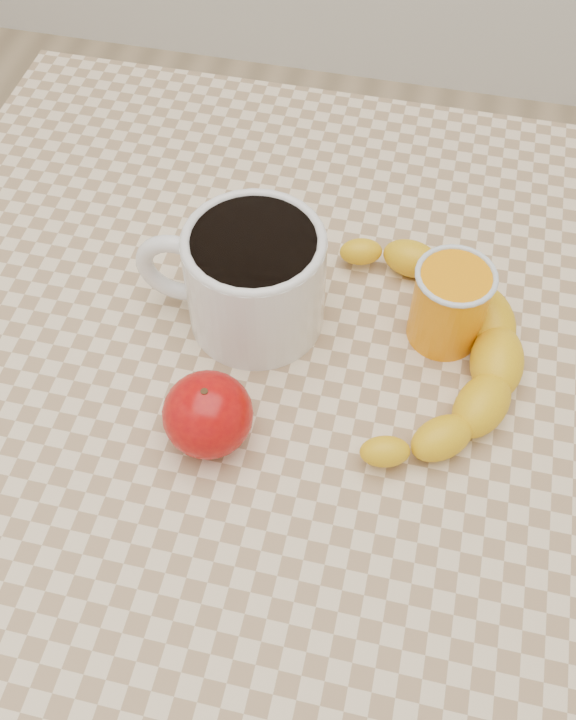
% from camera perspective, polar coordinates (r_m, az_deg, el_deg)
% --- Properties ---
extents(ground, '(3.00, 3.00, 0.00)m').
position_cam_1_polar(ground, '(1.38, -0.00, -18.82)').
color(ground, tan).
rests_on(ground, ground).
extents(table, '(0.80, 0.80, 0.75)m').
position_cam_1_polar(table, '(0.77, -0.00, -4.56)').
color(table, beige).
rests_on(table, ground).
extents(coffee_mug, '(0.17, 0.12, 0.10)m').
position_cam_1_polar(coffee_mug, '(0.69, -2.63, 6.02)').
color(coffee_mug, silver).
rests_on(coffee_mug, table).
extents(orange_juice_glass, '(0.07, 0.07, 0.08)m').
position_cam_1_polar(orange_juice_glass, '(0.71, 11.41, 3.95)').
color(orange_juice_glass, orange).
rests_on(orange_juice_glass, table).
extents(apple, '(0.09, 0.09, 0.07)m').
position_cam_1_polar(apple, '(0.64, -5.72, -3.88)').
color(apple, '#910409').
rests_on(apple, table).
extents(banana, '(0.25, 0.32, 0.05)m').
position_cam_1_polar(banana, '(0.70, 9.64, 1.10)').
color(banana, yellow).
rests_on(banana, table).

